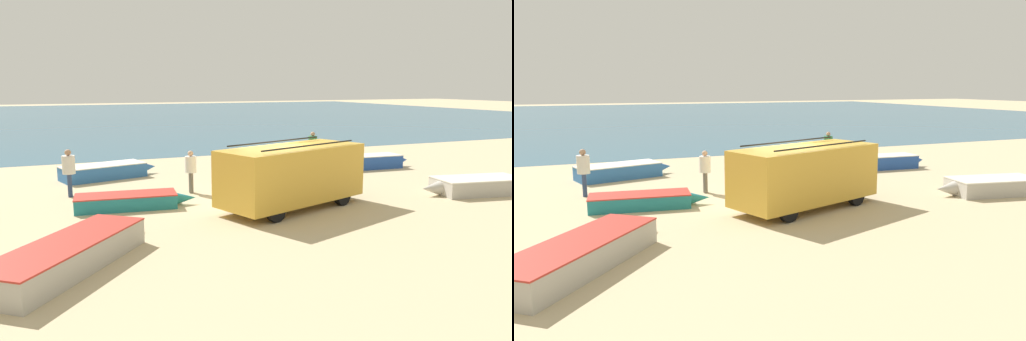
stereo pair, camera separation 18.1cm
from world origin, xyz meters
TOP-DOWN VIEW (x-y plane):
  - ground_plane at (0.00, 0.00)m, footprint 200.00×200.00m
  - sea_water at (0.00, 52.00)m, footprint 120.00×80.00m
  - parked_van at (0.44, -1.18)m, footprint 5.66×3.64m
  - fishing_rowboat_0 at (7.97, -1.91)m, footprint 4.22×2.13m
  - fishing_rowboat_1 at (-4.70, 6.94)m, footprint 4.46×2.37m
  - fishing_rowboat_2 at (7.91, 4.62)m, footprint 3.89×1.49m
  - fishing_rowboat_3 at (-4.62, 0.97)m, footprint 4.11×1.63m
  - fishing_rowboat_4 at (-6.71, -4.13)m, footprint 4.26×4.92m
  - fisherman_0 at (-2.05, 2.50)m, footprint 0.43×0.43m
  - fisherman_1 at (5.62, 6.61)m, footprint 0.46×0.46m
  - fisherman_2 at (-6.40, 3.62)m, footprint 0.47×0.47m

SIDE VIEW (x-z plane):
  - ground_plane at x=0.00m, z-range 0.00..0.00m
  - sea_water at x=0.00m, z-range 0.00..0.01m
  - fishing_rowboat_3 at x=-4.62m, z-range 0.00..0.49m
  - fishing_rowboat_0 at x=7.97m, z-range 0.00..0.62m
  - fishing_rowboat_1 at x=-4.70m, z-range 0.00..0.64m
  - fishing_rowboat_2 at x=7.91m, z-range 0.00..0.66m
  - fishing_rowboat_4 at x=-6.71m, z-range 0.00..0.67m
  - fisherman_0 at x=-2.05m, z-range 0.16..1.81m
  - fisherman_1 at x=5.62m, z-range 0.17..1.90m
  - fisherman_2 at x=-6.40m, z-range 0.17..1.96m
  - parked_van at x=0.44m, z-range 0.05..2.29m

